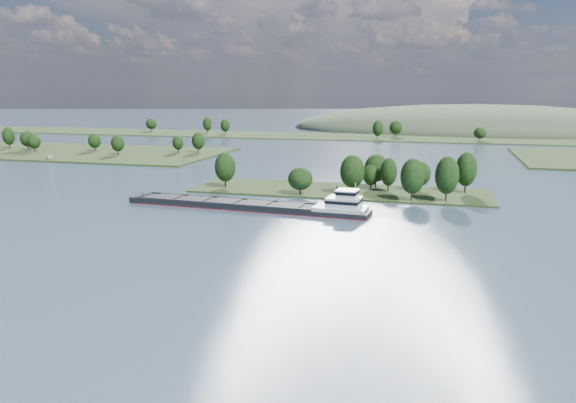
% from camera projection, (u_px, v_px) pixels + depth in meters
% --- Properties ---
extents(ground, '(1800.00, 1800.00, 0.00)m').
position_uv_depth(ground, '(295.00, 235.00, 134.40)').
color(ground, '#3C5367').
rests_on(ground, ground).
extents(tree_island, '(100.00, 31.37, 15.14)m').
position_uv_depth(tree_island, '(360.00, 180.00, 186.94)').
color(tree_island, '#233417').
rests_on(tree_island, ground).
extents(back_shoreline, '(900.00, 60.00, 14.62)m').
position_uv_depth(back_shoreline, '(406.00, 138.00, 396.74)').
color(back_shoreline, '#233417').
rests_on(back_shoreline, ground).
extents(hill_west, '(320.00, 160.00, 44.00)m').
position_uv_depth(hill_west, '(476.00, 130.00, 478.07)').
color(hill_west, '#3E4C34').
rests_on(hill_west, ground).
extents(cargo_barge, '(74.25, 13.59, 9.99)m').
position_uv_depth(cargo_barge, '(262.00, 205.00, 162.55)').
color(cargo_barge, black).
rests_on(cargo_barge, ground).
extents(motorboat, '(6.26, 6.11, 2.45)m').
position_uv_depth(motorboat, '(50.00, 158.00, 275.68)').
color(motorboat, silver).
rests_on(motorboat, ground).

